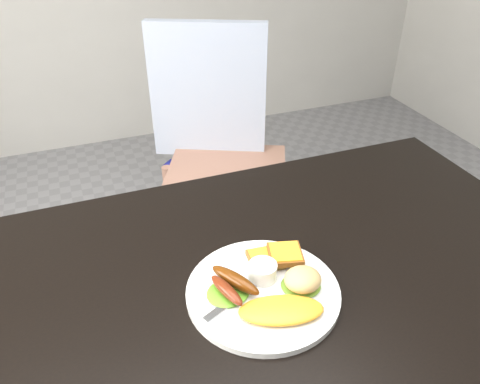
# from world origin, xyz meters

# --- Properties ---
(dining_table) EXTENTS (1.20, 0.80, 0.04)m
(dining_table) POSITION_xyz_m (0.00, 0.00, 0.73)
(dining_table) COLOR black
(dining_table) RESTS_ON ground
(dining_chair) EXTENTS (0.59, 0.59, 0.05)m
(dining_chair) POSITION_xyz_m (0.15, 0.84, 0.45)
(dining_chair) COLOR #A0705C
(dining_chair) RESTS_ON ground
(person) EXTENTS (0.50, 0.35, 1.33)m
(person) POSITION_xyz_m (0.11, 0.73, 0.66)
(person) COLOR navy
(person) RESTS_ON ground
(plate) EXTENTS (0.28, 0.28, 0.01)m
(plate) POSITION_xyz_m (-0.07, -0.03, 0.76)
(plate) COLOR white
(plate) RESTS_ON dining_table
(lettuce_left) EXTENTS (0.09, 0.09, 0.01)m
(lettuce_left) POSITION_xyz_m (-0.14, -0.02, 0.77)
(lettuce_left) COLOR #3C9419
(lettuce_left) RESTS_ON plate
(lettuce_right) EXTENTS (0.09, 0.09, 0.01)m
(lettuce_right) POSITION_xyz_m (-0.01, -0.05, 0.77)
(lettuce_right) COLOR olive
(lettuce_right) RESTS_ON plate
(omelette) EXTENTS (0.16, 0.11, 0.02)m
(omelette) POSITION_xyz_m (-0.07, -0.10, 0.77)
(omelette) COLOR orange
(omelette) RESTS_ON plate
(sausage_a) EXTENTS (0.05, 0.09, 0.02)m
(sausage_a) POSITION_xyz_m (-0.14, -0.03, 0.78)
(sausage_a) COLOR maroon
(sausage_a) RESTS_ON lettuce_left
(sausage_b) EXTENTS (0.08, 0.11, 0.03)m
(sausage_b) POSITION_xyz_m (-0.12, -0.01, 0.78)
(sausage_b) COLOR #5D2A07
(sausage_b) RESTS_ON lettuce_left
(ramekin) EXTENTS (0.07, 0.07, 0.03)m
(ramekin) POSITION_xyz_m (-0.06, -0.00, 0.78)
(ramekin) COLOR white
(ramekin) RESTS_ON plate
(toast_a) EXTENTS (0.07, 0.07, 0.01)m
(toast_a) POSITION_xyz_m (-0.04, 0.04, 0.77)
(toast_a) COLOR olive
(toast_a) RESTS_ON plate
(toast_b) EXTENTS (0.08, 0.08, 0.01)m
(toast_b) POSITION_xyz_m (-0.01, 0.02, 0.78)
(toast_b) COLOR #8E5F24
(toast_b) RESTS_ON toast_a
(potato_salad) EXTENTS (0.07, 0.07, 0.04)m
(potato_salad) POSITION_xyz_m (-0.01, -0.05, 0.79)
(potato_salad) COLOR beige
(potato_salad) RESTS_ON lettuce_right
(fork) EXTENTS (0.17, 0.09, 0.00)m
(fork) POSITION_xyz_m (-0.12, -0.03, 0.76)
(fork) COLOR #ADAFB7
(fork) RESTS_ON plate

